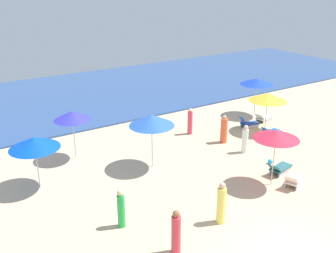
% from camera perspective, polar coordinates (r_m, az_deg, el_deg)
% --- Properties ---
extents(ocean, '(60.00, 14.90, 0.12)m').
position_cam_1_polar(ocean, '(31.44, -14.41, 4.27)').
color(ocean, '#30508B').
rests_on(ocean, ground_plane).
extents(umbrella_0, '(2.23, 2.23, 2.61)m').
position_cam_1_polar(umbrella_0, '(26.57, 13.10, 6.56)').
color(umbrella_0, silver).
rests_on(umbrella_0, ground_plane).
extents(lounge_chair_0_0, '(1.48, 0.89, 0.61)m').
position_cam_1_polar(lounge_chair_0_0, '(26.19, 14.04, 1.28)').
color(lounge_chair_0_0, silver).
rests_on(lounge_chair_0_0, ground_plane).
extents(umbrella_1, '(1.88, 1.88, 2.63)m').
position_cam_1_polar(umbrella_1, '(20.00, -14.10, 1.60)').
color(umbrella_1, silver).
rests_on(umbrella_1, ground_plane).
extents(umbrella_2, '(2.31, 2.31, 2.43)m').
position_cam_1_polar(umbrella_2, '(23.89, 14.66, 4.27)').
color(umbrella_2, silver).
rests_on(umbrella_2, ground_plane).
extents(lounge_chair_2_0, '(1.33, 0.86, 0.70)m').
position_cam_1_polar(lounge_chair_2_0, '(24.90, 11.88, 0.47)').
color(lounge_chair_2_0, silver).
rests_on(lounge_chair_2_0, ground_plane).
extents(lounge_chair_2_1, '(1.36, 0.72, 0.69)m').
position_cam_1_polar(lounge_chair_2_1, '(23.68, 15.10, -0.86)').
color(lounge_chair_2_1, silver).
rests_on(lounge_chair_2_1, ground_plane).
extents(umbrella_3, '(2.05, 2.05, 2.69)m').
position_cam_1_polar(umbrella_3, '(17.45, 15.84, -1.17)').
color(umbrella_3, silver).
rests_on(umbrella_3, ground_plane).
extents(lounge_chair_3_0, '(1.44, 1.07, 0.70)m').
position_cam_1_polar(lounge_chair_3_0, '(18.58, 18.22, -7.61)').
color(lounge_chair_3_0, silver).
rests_on(lounge_chair_3_0, ground_plane).
extents(lounge_chair_3_1, '(1.48, 0.84, 0.61)m').
position_cam_1_polar(lounge_chair_3_1, '(19.50, 16.32, -6.01)').
color(lounge_chair_3_1, silver).
rests_on(lounge_chair_3_1, ground_plane).
extents(umbrella_4, '(2.22, 2.22, 2.47)m').
position_cam_1_polar(umbrella_4, '(17.63, -19.32, -2.31)').
color(umbrella_4, silver).
rests_on(umbrella_4, ground_plane).
extents(umbrella_5, '(2.23, 2.23, 2.78)m').
position_cam_1_polar(umbrella_5, '(18.47, -2.45, 0.95)').
color(umbrella_5, silver).
rests_on(umbrella_5, ground_plane).
extents(beachgoer_0, '(0.41, 0.41, 1.65)m').
position_cam_1_polar(beachgoer_0, '(22.16, 8.33, -0.53)').
color(beachgoer_0, '#EF5F3B').
rests_on(beachgoer_0, ground_plane).
extents(beachgoer_1, '(0.42, 0.42, 1.70)m').
position_cam_1_polar(beachgoer_1, '(13.51, 1.21, -15.57)').
color(beachgoer_1, '#DF3F4E').
rests_on(beachgoer_1, ground_plane).
extents(beachgoer_2, '(0.32, 0.32, 1.64)m').
position_cam_1_polar(beachgoer_2, '(23.15, 3.30, 0.69)').
color(beachgoer_2, '#E14457').
rests_on(beachgoer_2, ground_plane).
extents(beachgoer_3, '(0.48, 0.48, 1.75)m').
position_cam_1_polar(beachgoer_3, '(15.09, 7.95, -11.35)').
color(beachgoer_3, '#F7ED65').
rests_on(beachgoer_3, ground_plane).
extents(beachgoer_4, '(0.36, 0.36, 1.60)m').
position_cam_1_polar(beachgoer_4, '(14.86, -7.00, -12.08)').
color(beachgoer_4, green).
rests_on(beachgoer_4, ground_plane).
extents(beachgoer_5, '(0.42, 0.42, 1.58)m').
position_cam_1_polar(beachgoer_5, '(21.08, 11.40, -1.94)').
color(beachgoer_5, white).
rests_on(beachgoer_5, ground_plane).
extents(beach_ball_0, '(0.25, 0.25, 0.25)m').
position_cam_1_polar(beach_ball_0, '(20.35, 14.97, -5.06)').
color(beach_ball_0, '#27A4E1').
rests_on(beach_ball_0, ground_plane).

